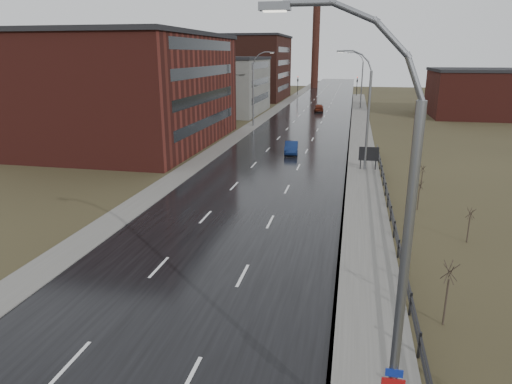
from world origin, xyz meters
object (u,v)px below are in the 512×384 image
at_px(car_near, 291,148).
at_px(car_far, 319,108).
at_px(billboard, 369,155).
at_px(streetlight_main, 391,264).

relative_size(car_near, car_far, 0.93).
distance_m(billboard, car_near, 10.67).
height_order(billboard, car_far, billboard).
bearing_deg(billboard, car_near, 142.15).
height_order(streetlight_main, billboard, streetlight_main).
distance_m(streetlight_main, car_far, 81.77).
distance_m(car_near, car_far, 40.72).
bearing_deg(car_far, streetlight_main, 90.48).
bearing_deg(streetlight_main, car_far, 95.45).
xyz_separation_m(billboard, car_near, (-8.39, 6.52, -0.94)).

